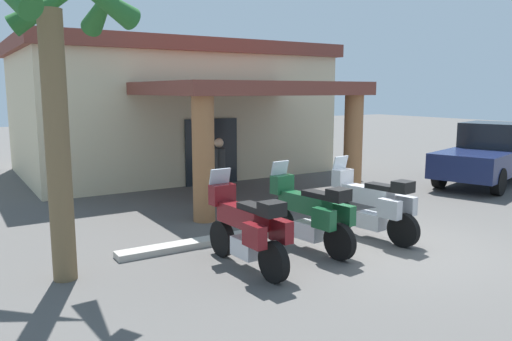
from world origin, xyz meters
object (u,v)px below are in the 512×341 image
motel_building (171,108)px  pickup_truck_navy (489,155)px  motorcycle_green (310,214)px  palm_tree_roadside (52,47)px  pedestrian (219,167)px  motorcycle_silver (372,205)px  motorcycle_maroon (247,228)px

motel_building → pickup_truck_navy: size_ratio=2.09×
motorcycle_green → palm_tree_roadside: (-4.23, 0.87, 2.93)m
pickup_truck_navy → pedestrian: bearing=152.1°
motorcycle_silver → motorcycle_green: bearing=78.8°
pickup_truck_navy → motel_building: bearing=117.3°
motel_building → motorcycle_green: 10.59m
pedestrian → pickup_truck_navy: size_ratio=0.32×
motorcycle_maroon → motel_building: bearing=-19.2°
motorcycle_silver → pickup_truck_navy: 8.07m
motorcycle_silver → pedestrian: 4.46m
motorcycle_maroon → palm_tree_roadside: palm_tree_roadside is taller
motorcycle_green → palm_tree_roadside: bearing=70.9°
motel_building → palm_tree_roadside: 11.16m
motorcycle_maroon → pedestrian: bearing=-25.4°
motorcycle_silver → pedestrian: size_ratio=1.25×
motorcycle_green → motorcycle_maroon: bearing=92.2°
motorcycle_silver → palm_tree_roadside: bearing=72.1°
motorcycle_maroon → motorcycle_silver: same height
motorcycle_green → pedestrian: pedestrian is taller
palm_tree_roadside → motorcycle_maroon: bearing=-22.7°
motel_building → motorcycle_green: motel_building is taller
motorcycle_maroon → pickup_truck_navy: (10.71, 2.74, 0.24)m
pickup_truck_navy → palm_tree_roadside: size_ratio=1.08×
motel_building → palm_tree_roadside: palm_tree_roadside is taller
motorcycle_green → pickup_truck_navy: bearing=-82.3°
pickup_truck_navy → palm_tree_roadside: bearing=169.9°
motel_building → motorcycle_maroon: 11.16m
motorcycle_maroon → motorcycle_silver: (3.06, 0.19, 0.00)m
pedestrian → palm_tree_roadside: palm_tree_roadside is taller
palm_tree_roadside → motorcycle_silver: bearing=-9.3°
palm_tree_roadside → motorcycle_green: bearing=-11.7°
motorcycle_maroon → motorcycle_green: bearing=-83.7°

